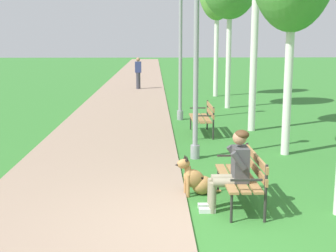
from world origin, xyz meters
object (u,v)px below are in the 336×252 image
(lamp_post_mid, at_px, (180,52))
(lamp_post_near, at_px, (196,62))
(park_bench_near, at_px, (244,174))
(person_seated_on_near_bench, at_px, (233,167))
(dog_shepherd, at_px, (197,180))
(park_bench_mid, at_px, (204,116))
(pedestrian_distant, at_px, (138,73))

(lamp_post_mid, bearing_deg, lamp_post_near, -89.41)
(park_bench_near, relative_size, lamp_post_mid, 0.36)
(person_seated_on_near_bench, height_order, dog_shepherd, person_seated_on_near_bench)
(park_bench_mid, xyz_separation_m, person_seated_on_near_bench, (-0.17, -5.71, 0.17))
(person_seated_on_near_bench, bearing_deg, park_bench_near, 44.01)
(person_seated_on_near_bench, xyz_separation_m, dog_shepherd, (-0.48, 0.71, -0.42))
(park_bench_mid, xyz_separation_m, lamp_post_mid, (-0.51, 2.34, 1.66))
(lamp_post_mid, bearing_deg, pedestrian_distant, 100.25)
(dog_shepherd, height_order, pedestrian_distant, pedestrian_distant)
(dog_shepherd, distance_m, lamp_post_mid, 7.59)
(park_bench_mid, bearing_deg, lamp_post_near, -100.03)
(park_bench_near, bearing_deg, pedestrian_distant, 97.39)
(park_bench_near, bearing_deg, park_bench_mid, 90.42)
(lamp_post_near, bearing_deg, dog_shepherd, -94.38)
(person_seated_on_near_bench, bearing_deg, dog_shepherd, 123.74)
(park_bench_mid, bearing_deg, pedestrian_distant, 100.67)
(dog_shepherd, bearing_deg, person_seated_on_near_bench, -56.26)
(dog_shepherd, bearing_deg, park_bench_mid, 82.67)
(lamp_post_near, height_order, lamp_post_mid, lamp_post_mid)
(dog_shepherd, distance_m, pedestrian_distant, 16.57)
(park_bench_mid, bearing_deg, dog_shepherd, -97.33)
(lamp_post_near, relative_size, pedestrian_distant, 2.47)
(person_seated_on_near_bench, distance_m, lamp_post_near, 3.44)
(lamp_post_mid, height_order, pedestrian_distant, lamp_post_mid)
(lamp_post_near, bearing_deg, lamp_post_mid, 90.59)
(park_bench_near, distance_m, lamp_post_mid, 8.05)
(park_bench_near, distance_m, park_bench_mid, 5.51)
(person_seated_on_near_bench, bearing_deg, pedestrian_distant, 96.63)
(park_bench_mid, height_order, pedestrian_distant, pedestrian_distant)
(pedestrian_distant, bearing_deg, lamp_post_near, -83.10)
(park_bench_near, bearing_deg, dog_shepherd, 143.11)
(park_bench_near, relative_size, lamp_post_near, 0.37)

